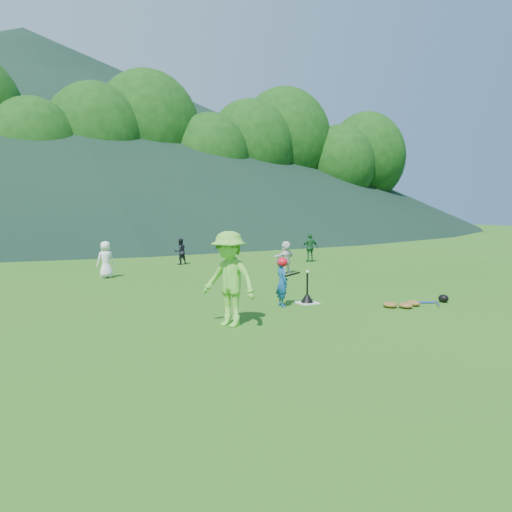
{
  "coord_description": "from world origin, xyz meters",
  "views": [
    {
      "loc": [
        -6.45,
        -9.48,
        2.14
      ],
      "look_at": [
        0.0,
        2.5,
        0.9
      ],
      "focal_mm": 35.0,
      "sensor_mm": 36.0,
      "label": 1
    }
  ],
  "objects": [
    {
      "name": "ground",
      "position": [
        0.0,
        0.0,
        0.0
      ],
      "size": [
        120.0,
        120.0,
        0.0
      ],
      "primitive_type": "plane",
      "color": "#246116",
      "rests_on": "ground"
    },
    {
      "name": "home_plate",
      "position": [
        0.0,
        0.0,
        0.01
      ],
      "size": [
        0.45,
        0.45,
        0.02
      ],
      "primitive_type": "cube",
      "color": "silver",
      "rests_on": "ground"
    },
    {
      "name": "baseball",
      "position": [
        0.0,
        0.0,
        0.74
      ],
      "size": [
        0.08,
        0.08,
        0.08
      ],
      "primitive_type": "sphere",
      "color": "white",
      "rests_on": "batting_tee"
    },
    {
      "name": "batter_child",
      "position": [
        -0.71,
        -0.04,
        0.54
      ],
      "size": [
        0.32,
        0.43,
        1.08
      ],
      "primitive_type": "imported",
      "rotation": [
        0.0,
        0.0,
        1.4
      ],
      "color": "navy",
      "rests_on": "ground"
    },
    {
      "name": "adult_coach",
      "position": [
        -2.56,
        -1.21,
        0.88
      ],
      "size": [
        1.1,
        1.31,
        1.76
      ],
      "primitive_type": "imported",
      "rotation": [
        0.0,
        0.0,
        -1.09
      ],
      "color": "#65C339",
      "rests_on": "ground"
    },
    {
      "name": "fielder_a",
      "position": [
        -3.19,
        6.66,
        0.59
      ],
      "size": [
        0.65,
        0.5,
        1.18
      ],
      "primitive_type": "imported",
      "rotation": [
        0.0,
        0.0,
        3.38
      ],
      "color": "white",
      "rests_on": "ground"
    },
    {
      "name": "fielder_b",
      "position": [
        0.27,
        9.36,
        0.52
      ],
      "size": [
        0.57,
        0.48,
        1.04
      ],
      "primitive_type": "imported",
      "rotation": [
        0.0,
        0.0,
        3.32
      ],
      "color": "black",
      "rests_on": "ground"
    },
    {
      "name": "fielder_c",
      "position": [
        5.4,
        7.76,
        0.6
      ],
      "size": [
        0.75,
        0.43,
        1.2
      ],
      "primitive_type": "imported",
      "rotation": [
        0.0,
        0.0,
        2.94
      ],
      "color": "#1A572B",
      "rests_on": "ground"
    },
    {
      "name": "fielder_d",
      "position": [
        2.45,
        4.9,
        0.56
      ],
      "size": [
        1.08,
        0.7,
        1.12
      ],
      "primitive_type": "imported",
      "rotation": [
        0.0,
        0.0,
        3.54
      ],
      "color": "silver",
      "rests_on": "ground"
    },
    {
      "name": "batting_tee",
      "position": [
        0.0,
        0.0,
        0.13
      ],
      "size": [
        0.3,
        0.3,
        0.68
      ],
      "color": "black",
      "rests_on": "home_plate"
    },
    {
      "name": "batter_gear",
      "position": [
        -0.68,
        -0.04,
        0.97
      ],
      "size": [
        0.71,
        0.33,
        0.44
      ],
      "color": "red",
      "rests_on": "ground"
    },
    {
      "name": "equipment_pile",
      "position": [
        1.92,
        -1.41,
        0.07
      ],
      "size": [
        1.8,
        0.81,
        0.19
      ],
      "color": "olive",
      "rests_on": "ground"
    },
    {
      "name": "outfield_fence",
      "position": [
        0.0,
        28.0,
        0.7
      ],
      "size": [
        70.07,
        0.08,
        1.33
      ],
      "color": "gray",
      "rests_on": "ground"
    },
    {
      "name": "tree_line",
      "position": [
        0.2,
        33.83,
        8.21
      ],
      "size": [
        70.04,
        11.4,
        14.82
      ],
      "color": "#382314",
      "rests_on": "ground"
    }
  ]
}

